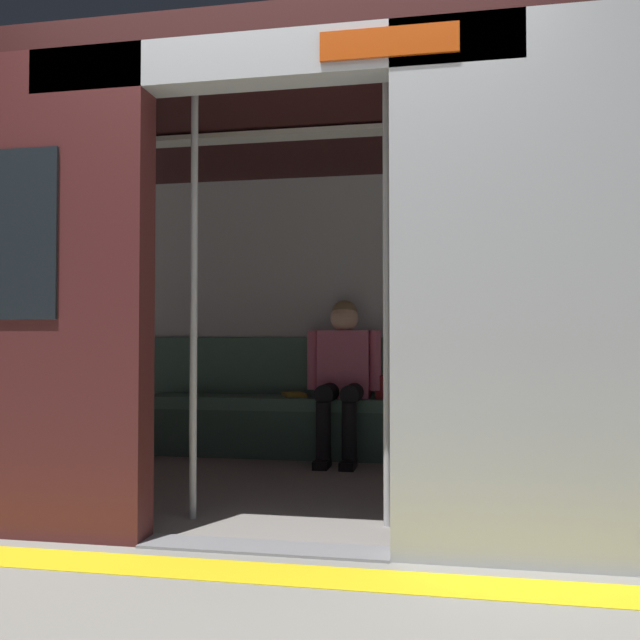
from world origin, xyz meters
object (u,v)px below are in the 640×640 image
object	(u,v)px
grab_pole_far	(387,298)
train_car	(307,232)
handbag	(394,387)
book	(294,394)
bench_seat	(346,412)
person_seated	(343,368)
grab_pole_door	(194,300)

from	to	relation	value
grab_pole_far	train_car	bearing A→B (deg)	-54.84
train_car	handbag	bearing A→B (deg)	-111.60
train_car	book	distance (m)	1.58
book	grab_pole_far	size ratio (longest dim) A/B	0.10
bench_seat	handbag	world-z (taller)	handbag
book	train_car	bearing A→B (deg)	80.16
handbag	book	size ratio (longest dim) A/B	1.18
handbag	grab_pole_far	xyz separation A→B (m)	(-0.12, 1.86, 0.54)
handbag	book	xyz separation A→B (m)	(0.77, -0.04, -0.07)
train_car	grab_pole_far	size ratio (longest dim) A/B	2.97
book	grab_pole_far	bearing A→B (deg)	88.45
handbag	grab_pole_far	bearing A→B (deg)	93.82
train_car	book	bearing A→B (deg)	-73.25
person_seated	grab_pole_door	distance (m)	1.91
person_seated	bench_seat	bearing A→B (deg)	-105.68
person_seated	handbag	xyz separation A→B (m)	(-0.36, -0.10, -0.14)
bench_seat	grab_pole_door	xyz separation A→B (m)	(0.47, 1.86, 0.73)
bench_seat	grab_pole_far	bearing A→B (deg)	104.63
book	grab_pole_far	world-z (taller)	grab_pole_far
person_seated	handbag	size ratio (longest dim) A/B	4.52
train_car	grab_pole_door	bearing A→B (deg)	64.39
handbag	grab_pole_door	xyz separation A→B (m)	(0.82, 1.91, 0.54)
grab_pole_far	book	bearing A→B (deg)	-64.96
person_seated	book	distance (m)	0.47
grab_pole_far	person_seated	bearing A→B (deg)	-74.50
bench_seat	grab_pole_door	distance (m)	2.05
train_car	grab_pole_door	xyz separation A→B (m)	(0.40, 0.83, -0.45)
train_car	handbag	size ratio (longest dim) A/B	24.62
handbag	grab_pole_far	size ratio (longest dim) A/B	0.12
person_seated	grab_pole_far	xyz separation A→B (m)	(-0.49, 1.76, 0.41)
train_car	bench_seat	bearing A→B (deg)	-94.33
train_car	grab_pole_door	world-z (taller)	train_car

